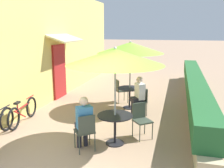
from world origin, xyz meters
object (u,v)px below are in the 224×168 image
Objects in this scene: patio_table_mid at (130,93)px; seated_patron_near_left at (84,121)px; cafe_chair_near_left at (85,130)px; cafe_chair_near_right at (141,118)px; cafe_chair_mid_right at (120,89)px; bicycle_second at (23,112)px; cafe_chair_mid_left at (141,99)px; patio_table_near at (115,122)px; patio_umbrella_near at (115,57)px; patio_umbrella_mid at (130,48)px; seated_patron_mid_left at (138,94)px.

seated_patron_near_left is at bearing -97.32° from patio_table_mid.
cafe_chair_near_left and cafe_chair_near_right have the same top height.
patio_table_mid is at bearing -111.31° from cafe_chair_near_right.
bicycle_second is at bearing -73.05° from cafe_chair_mid_right.
patio_table_mid is 0.76m from cafe_chair_mid_right.
cafe_chair_near_right is at bearing 153.99° from cafe_chair_mid_left.
cafe_chair_mid_left is at bearing 82.35° from patio_table_near.
patio_table_mid is 0.96× the size of cafe_chair_mid_left.
seated_patron_near_left is at bearing -143.45° from patio_table_near.
patio_umbrella_near is 2.65× the size of cafe_chair_near_right.
patio_table_near is 0.96× the size of cafe_chair_near_left.
patio_umbrella_near is at bearing 5.77° from cafe_chair_near_left.
seated_patron_near_left is 1.50× the size of patio_table_mid.
patio_table_near is at bearing 90.00° from patio_umbrella_near.
patio_umbrella_near is at bearing -22.81° from cafe_chair_mid_right.
cafe_chair_mid_left is at bearing 19.36° from bicycle_second.
seated_patron_near_left is 1.44× the size of cafe_chair_near_right.
patio_table_mid is at bearing 44.84° from cafe_chair_near_left.
patio_umbrella_mid is at bearing 43.45° from seated_patron_near_left.
cafe_chair_near_left is 0.51× the size of bicycle_second.
patio_table_near is 0.77m from seated_patron_near_left.
cafe_chair_near_right is 1.00× the size of cafe_chair_mid_left.
cafe_chair_near_left is at bearing 5.77° from cafe_chair_near_right.
patio_umbrella_near is 2.77× the size of patio_table_mid.
patio_umbrella_mid reaches higher than patio_table_mid.
patio_umbrella_near reaches higher than patio_table_near.
patio_table_mid is 1.54m from patio_umbrella_mid.
patio_umbrella_mid is (0.42, 3.24, 1.39)m from seated_patron_near_left.
patio_umbrella_mid is at bearing 31.61° from bicycle_second.
bicycle_second is at bearing -141.22° from patio_table_mid.
patio_umbrella_near is 2.72m from cafe_chair_mid_left.
patio_umbrella_near is at bearing 138.15° from cafe_chair_mid_left.
cafe_chair_mid_right is at bearing 1.56° from seated_patron_mid_left.
seated_patron_near_left is at bearing -143.45° from patio_umbrella_near.
seated_patron_near_left is 0.74× the size of bicycle_second.
cafe_chair_near_right is at bearing -10.98° from cafe_chair_mid_right.
patio_umbrella_mid is (-0.19, 2.79, 1.54)m from patio_table_near.
patio_table_near is 2.98m from bicycle_second.
seated_patron_mid_left is (-0.33, 1.61, 0.17)m from cafe_chair_near_right.
cafe_chair_near_right is (1.15, 0.99, -0.17)m from seated_patron_near_left.
cafe_chair_near_left is 0.20m from seated_patron_near_left.
bicycle_second is at bearing -141.22° from patio_umbrella_mid.
seated_patron_near_left reaches higher than patio_table_mid.
patio_table_near is 0.96× the size of cafe_chair_mid_right.
cafe_chair_near_right is (1.08, 1.08, 0.00)m from cafe_chair_near_left.
patio_umbrella_near is 2.65× the size of cafe_chair_mid_left.
patio_umbrella_near and patio_umbrella_mid have the same top height.
cafe_chair_mid_right is (-0.88, 1.23, -0.17)m from seated_patron_mid_left.
seated_patron_near_left is (-0.61, -0.45, 0.15)m from patio_table_near.
cafe_chair_near_left is at bearing 130.36° from seated_patron_mid_left.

